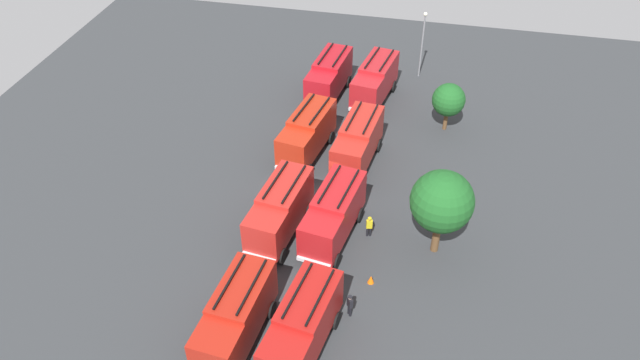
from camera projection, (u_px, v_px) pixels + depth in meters
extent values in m
plane|color=#2D3033|center=(320.00, 194.00, 46.93)|extent=(65.50, 65.50, 0.00)
cube|color=#A1121A|center=(320.00, 89.00, 54.96)|extent=(2.47, 2.73, 2.60)
cube|color=#8C9EAD|center=(317.00, 92.00, 54.00)|extent=(0.32, 2.12, 1.46)
cube|color=#A1121A|center=(333.00, 70.00, 57.44)|extent=(5.05, 3.02, 2.90)
cube|color=black|center=(340.00, 56.00, 56.27)|extent=(4.31, 0.60, 0.12)
cube|color=black|center=(326.00, 53.00, 56.62)|extent=(4.31, 0.60, 0.12)
cube|color=silver|center=(316.00, 107.00, 54.81)|extent=(0.46, 2.38, 0.28)
cylinder|color=black|center=(332.00, 107.00, 55.49)|extent=(1.13, 0.47, 1.10)
cylinder|color=black|center=(307.00, 103.00, 56.10)|extent=(1.13, 0.47, 1.10)
cylinder|color=black|center=(348.00, 82.00, 59.09)|extent=(1.13, 0.47, 1.10)
cylinder|color=black|center=(324.00, 78.00, 59.69)|extent=(1.13, 0.47, 1.10)
cube|color=#A22311|center=(295.00, 150.00, 47.81)|extent=(2.58, 2.82, 2.60)
cube|color=#8C9EAD|center=(289.00, 154.00, 46.86)|extent=(0.42, 2.11, 1.46)
cube|color=#A22311|center=(312.00, 125.00, 50.24)|extent=(5.14, 3.24, 2.90)
cube|color=black|center=(320.00, 111.00, 49.05)|extent=(4.28, 0.82, 0.12)
cube|color=black|center=(304.00, 107.00, 49.45)|extent=(4.28, 0.82, 0.12)
cube|color=silver|center=(289.00, 170.00, 47.67)|extent=(0.58, 2.38, 0.28)
cylinder|color=black|center=(308.00, 171.00, 48.30)|extent=(1.14, 0.52, 1.10)
cylinder|color=black|center=(281.00, 164.00, 48.99)|extent=(1.14, 0.52, 1.10)
cylinder|color=black|center=(331.00, 137.00, 51.83)|extent=(1.14, 0.52, 1.10)
cylinder|color=black|center=(305.00, 131.00, 52.52)|extent=(1.14, 0.52, 1.10)
cube|color=#AA201B|center=(265.00, 233.00, 40.60)|extent=(2.50, 2.76, 2.60)
cube|color=#8C9EAD|center=(259.00, 240.00, 39.64)|extent=(0.35, 2.12, 1.46)
cube|color=#AA201B|center=(286.00, 199.00, 43.06)|extent=(5.08, 3.10, 2.90)
cube|color=black|center=(294.00, 184.00, 41.89)|extent=(4.30, 0.68, 0.12)
cube|color=black|center=(276.00, 179.00, 42.25)|extent=(4.30, 0.68, 0.12)
cube|color=silver|center=(259.00, 258.00, 40.45)|extent=(0.50, 2.38, 0.28)
cylinder|color=black|center=(282.00, 256.00, 41.12)|extent=(1.14, 0.49, 1.10)
cylinder|color=black|center=(249.00, 247.00, 41.75)|extent=(1.14, 0.49, 1.10)
cylinder|color=black|center=(308.00, 210.00, 44.69)|extent=(1.14, 0.49, 1.10)
cylinder|color=black|center=(278.00, 203.00, 45.33)|extent=(1.14, 0.49, 1.10)
cube|color=maroon|center=(217.00, 351.00, 33.43)|extent=(2.42, 2.69, 2.60)
cube|color=maroon|center=(243.00, 302.00, 35.92)|extent=(5.01, 2.93, 2.90)
cube|color=black|center=(252.00, 286.00, 34.76)|extent=(4.31, 0.52, 0.12)
cube|color=black|center=(230.00, 281.00, 35.09)|extent=(4.31, 0.52, 0.12)
cylinder|color=black|center=(271.00, 310.00, 37.59)|extent=(1.13, 0.45, 1.10)
cylinder|color=black|center=(235.00, 300.00, 38.16)|extent=(1.13, 0.45, 1.10)
cube|color=#A3191E|center=(366.00, 94.00, 54.38)|extent=(2.58, 2.82, 2.60)
cube|color=#8C9EAD|center=(363.00, 96.00, 53.43)|extent=(0.42, 2.11, 1.46)
cube|color=#A3191E|center=(378.00, 74.00, 56.81)|extent=(5.14, 3.25, 2.90)
cube|color=black|center=(387.00, 60.00, 55.62)|extent=(4.28, 0.82, 0.12)
cube|color=black|center=(372.00, 57.00, 56.01)|extent=(4.28, 0.82, 0.12)
cube|color=silver|center=(361.00, 111.00, 54.24)|extent=(0.58, 2.38, 0.28)
cylinder|color=black|center=(378.00, 112.00, 54.87)|extent=(1.14, 0.52, 1.10)
cylinder|color=black|center=(352.00, 107.00, 55.56)|extent=(1.14, 0.52, 1.10)
cylinder|color=black|center=(393.00, 86.00, 58.40)|extent=(1.14, 0.52, 1.10)
cylinder|color=black|center=(369.00, 82.00, 59.09)|extent=(1.14, 0.52, 1.10)
cube|color=#A9221A|center=(349.00, 160.00, 46.82)|extent=(2.46, 2.73, 2.60)
cube|color=#8C9EAD|center=(345.00, 165.00, 45.85)|extent=(0.31, 2.12, 1.46)
cube|color=#A9221A|center=(361.00, 134.00, 49.29)|extent=(5.05, 3.02, 2.90)
cube|color=black|center=(371.00, 119.00, 48.13)|extent=(4.31, 0.60, 0.12)
cube|color=black|center=(354.00, 116.00, 48.47)|extent=(4.31, 0.60, 0.12)
cube|color=silver|center=(344.00, 181.00, 46.66)|extent=(0.46, 2.38, 0.28)
cylinder|color=black|center=(362.00, 180.00, 47.35)|extent=(1.13, 0.47, 1.10)
cylinder|color=black|center=(333.00, 174.00, 47.95)|extent=(1.13, 0.47, 1.10)
cylinder|color=black|center=(378.00, 145.00, 50.94)|extent=(1.13, 0.47, 1.10)
cylinder|color=black|center=(351.00, 140.00, 51.55)|extent=(1.13, 0.47, 1.10)
cube|color=#A8171A|center=(320.00, 238.00, 40.25)|extent=(2.56, 2.81, 2.60)
cube|color=#8C9EAD|center=(314.00, 245.00, 39.30)|extent=(0.40, 2.11, 1.46)
cube|color=#A8171A|center=(339.00, 203.00, 42.69)|extent=(5.13, 3.20, 2.90)
cube|color=black|center=(349.00, 188.00, 41.50)|extent=(4.29, 0.78, 0.12)
cube|color=black|center=(330.00, 184.00, 41.89)|extent=(4.29, 0.78, 0.12)
cube|color=silver|center=(314.00, 262.00, 40.11)|extent=(0.56, 2.38, 0.28)
cylinder|color=black|center=(336.00, 261.00, 40.75)|extent=(1.14, 0.51, 1.10)
cylinder|color=black|center=(303.00, 252.00, 41.43)|extent=(1.14, 0.51, 1.10)
cylinder|color=black|center=(359.00, 215.00, 44.29)|extent=(1.14, 0.51, 1.10)
cylinder|color=black|center=(328.00, 207.00, 44.97)|extent=(1.14, 0.51, 1.10)
cube|color=#9E1613|center=(309.00, 311.00, 35.37)|extent=(5.13, 3.21, 2.90)
cube|color=black|center=(320.00, 297.00, 34.18)|extent=(4.29, 0.78, 0.12)
cube|color=black|center=(298.00, 290.00, 34.57)|extent=(4.29, 0.78, 0.12)
cylinder|color=black|center=(335.00, 320.00, 36.97)|extent=(1.14, 0.52, 1.10)
cylinder|color=black|center=(299.00, 309.00, 37.65)|extent=(1.14, 0.52, 1.10)
cylinder|color=black|center=(349.00, 309.00, 37.83)|extent=(0.16, 0.16, 0.78)
cylinder|color=black|center=(350.00, 311.00, 37.68)|extent=(0.16, 0.16, 0.78)
cube|color=black|center=(350.00, 303.00, 37.29)|extent=(0.48, 0.44, 0.68)
sphere|color=beige|center=(350.00, 298.00, 37.01)|extent=(0.22, 0.22, 0.22)
cylinder|color=black|center=(350.00, 297.00, 36.95)|extent=(0.28, 0.28, 0.07)
cylinder|color=black|center=(370.00, 231.00, 43.18)|extent=(0.16, 0.16, 0.77)
cylinder|color=black|center=(367.00, 232.00, 43.18)|extent=(0.16, 0.16, 0.77)
cube|color=gold|center=(369.00, 224.00, 42.72)|extent=(0.34, 0.47, 0.67)
sphere|color=#9E704C|center=(370.00, 219.00, 42.44)|extent=(0.22, 0.22, 0.22)
cylinder|color=gold|center=(370.00, 218.00, 42.39)|extent=(0.27, 0.27, 0.07)
cylinder|color=brown|center=(445.00, 120.00, 53.24)|extent=(0.35, 0.35, 1.77)
sphere|color=#19511E|center=(449.00, 100.00, 51.92)|extent=(2.83, 2.83, 2.83)
cylinder|color=brown|center=(436.00, 236.00, 41.52)|extent=(0.53, 0.53, 2.63)
sphere|color=#19511E|center=(442.00, 201.00, 39.56)|extent=(4.21, 4.21, 4.21)
cone|color=#F2600C|center=(371.00, 279.00, 39.83)|extent=(0.43, 0.43, 0.62)
cylinder|color=slate|center=(422.00, 47.00, 59.07)|extent=(0.16, 0.16, 6.32)
sphere|color=#F2EFCC|center=(426.00, 14.00, 56.96)|extent=(0.36, 0.36, 0.36)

